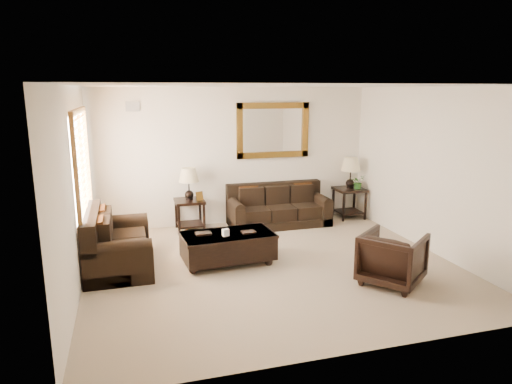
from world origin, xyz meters
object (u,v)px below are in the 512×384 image
object	(u,v)px
loveseat	(115,247)
coffee_table	(228,245)
end_table_left	(189,190)
armchair	(392,256)
sofa	(278,210)
end_table_right	(350,179)

from	to	relation	value
loveseat	coffee_table	size ratio (longest dim) A/B	1.10
end_table_left	armchair	xyz separation A→B (m)	(2.36, -3.24, -0.39)
sofa	end_table_left	size ratio (longest dim) A/B	1.63
loveseat	coffee_table	bearing A→B (deg)	-99.43
sofa	armchair	xyz separation A→B (m)	(0.60, -3.17, 0.11)
coffee_table	end_table_right	bearing A→B (deg)	27.34
sofa	loveseat	bearing A→B (deg)	-154.12
armchair	coffee_table	bearing A→B (deg)	17.49
end_table_right	end_table_left	bearing A→B (deg)	179.77
sofa	loveseat	xyz separation A→B (m)	(-3.11, -1.51, 0.04)
loveseat	coffee_table	world-z (taller)	loveseat
coffee_table	sofa	bearing A→B (deg)	47.41
end_table_right	coffee_table	bearing A→B (deg)	-148.57
end_table_left	loveseat	bearing A→B (deg)	-130.55
loveseat	end_table_right	distance (m)	4.99
loveseat	sofa	bearing A→B (deg)	-64.12
end_table_left	armchair	world-z (taller)	end_table_left
end_table_right	coffee_table	xyz separation A→B (m)	(-3.03, -1.85, -0.54)
sofa	end_table_left	xyz separation A→B (m)	(-1.75, 0.08, 0.50)
armchair	loveseat	bearing A→B (deg)	27.65
end_table_left	coffee_table	distance (m)	1.96
armchair	end_table_right	bearing A→B (deg)	-55.53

